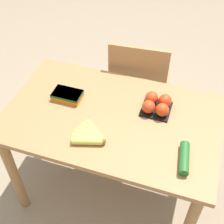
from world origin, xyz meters
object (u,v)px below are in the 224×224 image
(tomato_pack, at_px, (157,104))
(chair, at_px, (139,90))
(carrot_bag, at_px, (67,95))
(banana_bunch, at_px, (91,136))
(cucumber_near, at_px, (184,158))

(tomato_pack, bearing_deg, chair, 114.77)
(tomato_pack, xyz_separation_m, carrot_bag, (-0.51, -0.07, -0.02))
(banana_bunch, distance_m, cucumber_near, 0.48)
(chair, height_order, tomato_pack, chair)
(carrot_bag, xyz_separation_m, cucumber_near, (0.71, -0.23, -0.00))
(chair, xyz_separation_m, cucumber_near, (0.40, -0.74, 0.29))
(banana_bunch, bearing_deg, chair, 84.61)
(chair, xyz_separation_m, carrot_bag, (-0.31, -0.50, 0.30))
(chair, distance_m, banana_bunch, 0.81)
(banana_bunch, xyz_separation_m, cucumber_near, (0.48, 0.01, 0.00))
(chair, bearing_deg, tomato_pack, 110.04)
(banana_bunch, bearing_deg, tomato_pack, 48.88)
(cucumber_near, bearing_deg, carrot_bag, 161.97)
(banana_bunch, relative_size, carrot_bag, 1.04)
(chair, distance_m, carrot_bag, 0.66)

